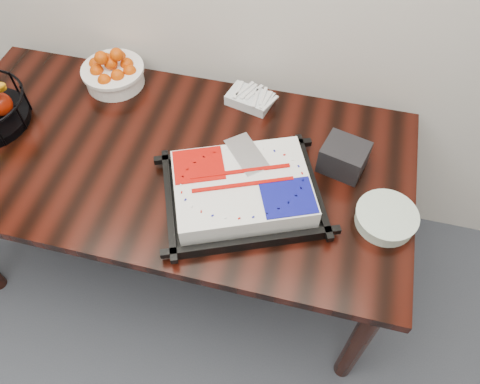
% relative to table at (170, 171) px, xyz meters
% --- Properties ---
extents(table, '(1.80, 0.90, 0.75)m').
position_rel_table_xyz_m(table, '(0.00, 0.00, 0.00)').
color(table, black).
rests_on(table, ground).
extents(cake_tray, '(0.63, 0.57, 0.11)m').
position_rel_table_xyz_m(cake_tray, '(0.32, -0.12, 0.13)').
color(cake_tray, black).
rests_on(cake_tray, table).
extents(tangerine_bowl, '(0.26, 0.26, 0.16)m').
position_rel_table_xyz_m(tangerine_bowl, '(-0.34, 0.33, 0.16)').
color(tangerine_bowl, white).
rests_on(tangerine_bowl, table).
extents(plate_stack, '(0.21, 0.21, 0.05)m').
position_rel_table_xyz_m(plate_stack, '(0.80, -0.10, 0.11)').
color(plate_stack, white).
rests_on(plate_stack, table).
extents(fork_bag, '(0.20, 0.15, 0.05)m').
position_rel_table_xyz_m(fork_bag, '(0.23, 0.35, 0.11)').
color(fork_bag, silver).
rests_on(fork_bag, table).
extents(napkin_box, '(0.18, 0.16, 0.11)m').
position_rel_table_xyz_m(napkin_box, '(0.63, 0.10, 0.14)').
color(napkin_box, black).
rests_on(napkin_box, table).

